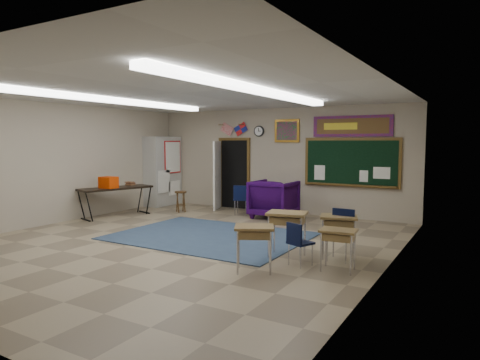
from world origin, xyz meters
The scene contains 24 objects.
floor centered at (0.00, 0.00, 0.00)m, with size 9.00×9.00×0.00m, color gray.
back_wall centered at (0.00, 4.50, 1.50)m, with size 8.00×0.04×3.00m, color #A79A87.
left_wall centered at (-4.00, 0.00, 1.50)m, with size 0.04×9.00×3.00m, color #A79A87.
right_wall centered at (4.00, 0.00, 1.50)m, with size 0.04×9.00×3.00m, color #A79A87.
ceiling centered at (0.00, 0.00, 3.00)m, with size 8.00×9.00×0.04m, color silver.
area_rug centered at (0.20, 0.80, 0.01)m, with size 4.00×3.00×0.02m, color #334761.
fluorescent_strips centered at (0.00, 0.00, 2.94)m, with size 3.86×6.00×0.10m, color white, non-canonical shape.
doorway centered at (-1.50, 4.35, 1.06)m, with size 1.10×0.89×2.16m.
chalkboard centered at (2.20, 4.46, 1.46)m, with size 2.55×0.14×1.30m.
bulletin_board centered at (2.20, 4.47, 2.45)m, with size 2.10×0.05×0.55m.
framed_art_print centered at (0.35, 4.47, 2.35)m, with size 0.75×0.05×0.65m.
wall_clock centered at (-0.55, 4.47, 2.35)m, with size 0.32×0.05×0.32m.
wall_flags centered at (-1.40, 4.44, 2.48)m, with size 1.16×0.06×0.70m, color red, non-canonical shape.
storage_cabinet centered at (-3.71, 3.85, 1.10)m, with size 0.59×1.25×2.20m.
wingback_armchair centered at (0.39, 3.56, 0.51)m, with size 1.09×1.12×1.02m, color #220538.
student_chair_reading centered at (-0.57, 3.49, 0.42)m, with size 0.42×0.42×0.84m, color black, non-canonical shape.
student_chair_desk_a centered at (2.72, -0.25, 0.36)m, with size 0.36×0.36×0.73m, color black, non-canonical shape.
student_chair_desk_b centered at (3.19, 0.37, 0.44)m, with size 0.44×0.44×0.88m, color black, non-canonical shape.
student_desk_front_left centered at (2.33, 0.09, 0.45)m, with size 0.77×0.64×0.81m.
student_desk_front_right centered at (3.12, 0.53, 0.42)m, with size 0.74×0.64×0.75m.
student_desk_back_left centered at (2.21, -0.92, 0.41)m, with size 0.75×0.69×0.73m.
student_desk_back_right centered at (3.35, -0.22, 0.37)m, with size 0.60×0.47×0.67m.
folding_table centered at (-3.40, 1.52, 0.44)m, with size 1.17×2.06×1.11m.
wooden_stool centered at (-2.34, 3.01, 0.31)m, with size 0.34×0.34×0.61m.
Camera 1 is at (5.36, -6.74, 2.05)m, focal length 32.00 mm.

